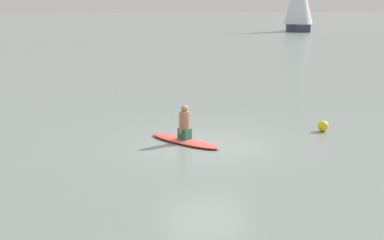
% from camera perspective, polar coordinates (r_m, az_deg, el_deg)
% --- Properties ---
extents(ground_plane, '(400.00, 400.00, 0.00)m').
position_cam_1_polar(ground_plane, '(16.72, 1.47, -2.64)').
color(ground_plane, slate).
extents(surfboard, '(1.76, 2.82, 0.11)m').
position_cam_1_polar(surfboard, '(17.07, -0.75, -2.13)').
color(surfboard, '#D84C3F').
rests_on(surfboard, ground).
extents(person_paddler, '(0.46, 0.43, 1.06)m').
position_cam_1_polar(person_paddler, '(16.95, -0.76, -0.37)').
color(person_paddler, '#26664C').
rests_on(person_paddler, surfboard).
extents(buoy_marker, '(0.36, 0.36, 0.36)m').
position_cam_1_polar(buoy_marker, '(19.00, 13.30, -0.61)').
color(buoy_marker, yellow).
rests_on(buoy_marker, ground).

